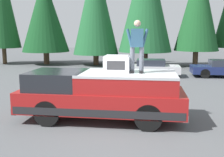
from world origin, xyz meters
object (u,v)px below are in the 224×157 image
person_on_truck_bed (137,45)px  parked_car_silver (150,68)px  compressor_unit (117,64)px  parked_car_navy (223,68)px  pickup_truck (101,95)px

person_on_truck_bed → parked_car_silver: (9.75, -0.44, -1.97)m
compressor_unit → parked_car_silver: compressor_unit is taller
parked_car_silver → person_on_truck_bed: bearing=177.4°
parked_car_navy → parked_car_silver: bearing=93.7°
parked_car_silver → compressor_unit: bearing=173.5°
person_on_truck_bed → parked_car_navy: 11.56m
compressor_unit → person_on_truck_bed: (-0.09, -0.66, 0.62)m
person_on_truck_bed → compressor_unit: bearing=81.9°
compressor_unit → parked_car_silver: 9.81m
person_on_truck_bed → parked_car_navy: bearing=-27.9°
compressor_unit → parked_car_silver: size_ratio=0.20×
parked_car_navy → person_on_truck_bed: bearing=152.1°
pickup_truck → parked_car_silver: 9.85m
pickup_truck → compressor_unit: (0.06, -0.52, 1.05)m
compressor_unit → parked_car_silver: bearing=-6.5°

